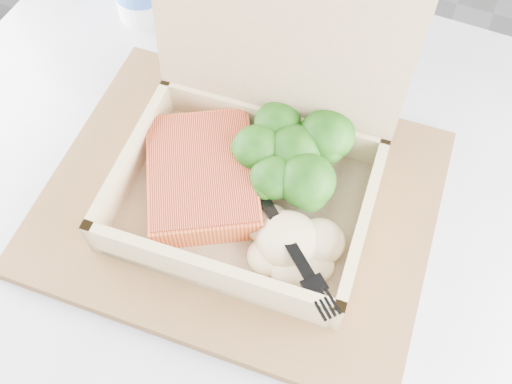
% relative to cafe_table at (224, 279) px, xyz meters
% --- Properties ---
extents(floor, '(4.00, 4.00, 0.00)m').
position_rel_cafe_table_xyz_m(floor, '(-0.61, 0.18, -0.52)').
color(floor, gray).
rests_on(floor, ground).
extents(cafe_table, '(0.74, 0.74, 0.71)m').
position_rel_cafe_table_xyz_m(cafe_table, '(0.00, 0.00, 0.00)').
color(cafe_table, black).
rests_on(cafe_table, floor).
extents(serving_tray, '(0.40, 0.33, 0.02)m').
position_rel_cafe_table_xyz_m(serving_tray, '(0.02, 0.02, 0.19)').
color(serving_tray, brown).
rests_on(serving_tray, cafe_table).
extents(takeout_container, '(0.25, 0.23, 0.23)m').
position_rel_cafe_table_xyz_m(takeout_container, '(0.03, 0.04, 0.25)').
color(takeout_container, tan).
rests_on(takeout_container, serving_tray).
extents(salmon_fillet, '(0.16, 0.17, 0.03)m').
position_rel_cafe_table_xyz_m(salmon_fillet, '(-0.02, 0.01, 0.22)').
color(salmon_fillet, orange).
rests_on(salmon_fillet, takeout_container).
extents(broccoli_pile, '(0.12, 0.12, 0.04)m').
position_rel_cafe_table_xyz_m(broccoli_pile, '(0.06, 0.06, 0.23)').
color(broccoli_pile, '#286616').
rests_on(broccoli_pile, takeout_container).
extents(mashed_potatoes, '(0.09, 0.08, 0.03)m').
position_rel_cafe_table_xyz_m(mashed_potatoes, '(0.08, -0.02, 0.22)').
color(mashed_potatoes, '#D7BB8B').
rests_on(mashed_potatoes, takeout_container).
extents(plastic_fork, '(0.11, 0.10, 0.01)m').
position_rel_cafe_table_xyz_m(plastic_fork, '(0.07, -0.01, 0.24)').
color(plastic_fork, black).
rests_on(plastic_fork, mashed_potatoes).
extents(receipt, '(0.14, 0.17, 0.00)m').
position_rel_cafe_table_xyz_m(receipt, '(-0.00, 0.21, 0.18)').
color(receipt, white).
rests_on(receipt, cafe_table).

